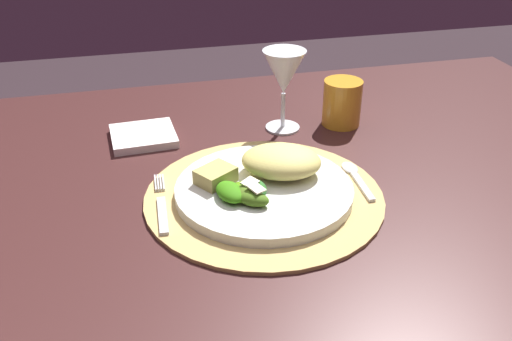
{
  "coord_description": "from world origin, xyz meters",
  "views": [
    {
      "loc": [
        -0.17,
        -0.75,
        1.18
      ],
      "look_at": [
        0.01,
        -0.01,
        0.75
      ],
      "focal_mm": 39.64,
      "sensor_mm": 36.0,
      "label": 1
    }
  ],
  "objects": [
    {
      "name": "wine_glass",
      "position": [
        0.1,
        0.17,
        0.83
      ],
      "size": [
        0.08,
        0.08,
        0.15
      ],
      "color": "silver",
      "rests_on": "dining_table"
    },
    {
      "name": "bread_piece",
      "position": [
        -0.06,
        -0.03,
        0.76
      ],
      "size": [
        0.07,
        0.07,
        0.02
      ],
      "primitive_type": "cube",
      "rotation": [
        0.0,
        0.0,
        0.58
      ],
      "color": "tan",
      "rests_on": "dinner_plate"
    },
    {
      "name": "fork",
      "position": [
        -0.14,
        -0.05,
        0.73
      ],
      "size": [
        0.02,
        0.16,
        0.0
      ],
      "color": "silver",
      "rests_on": "placemat"
    },
    {
      "name": "pasta_serving",
      "position": [
        0.04,
        -0.03,
        0.77
      ],
      "size": [
        0.15,
        0.13,
        0.04
      ],
      "primitive_type": "ellipsoid",
      "rotation": [
        0.0,
        0.0,
        5.91
      ],
      "color": "#DDD06C",
      "rests_on": "dinner_plate"
    },
    {
      "name": "spoon",
      "position": [
        0.16,
        -0.03,
        0.73
      ],
      "size": [
        0.02,
        0.12,
        0.01
      ],
      "color": "silver",
      "rests_on": "placemat"
    },
    {
      "name": "dining_table",
      "position": [
        0.0,
        0.0,
        0.55
      ],
      "size": [
        1.47,
        0.9,
        0.73
      ],
      "color": "#3C1E1D",
      "rests_on": "ground"
    },
    {
      "name": "amber_tumbler",
      "position": [
        0.22,
        0.16,
        0.77
      ],
      "size": [
        0.07,
        0.07,
        0.09
      ],
      "primitive_type": "cylinder",
      "color": "gold",
      "rests_on": "dining_table"
    },
    {
      "name": "dinner_plate",
      "position": [
        0.01,
        -0.06,
        0.74
      ],
      "size": [
        0.26,
        0.26,
        0.02
      ],
      "primitive_type": "cylinder",
      "color": "silver",
      "rests_on": "placemat"
    },
    {
      "name": "salad_greens",
      "position": [
        -0.03,
        -0.08,
        0.76
      ],
      "size": [
        0.08,
        0.08,
        0.03
      ],
      "color": "#296324",
      "rests_on": "dinner_plate"
    },
    {
      "name": "placemat",
      "position": [
        0.01,
        -0.06,
        0.73
      ],
      "size": [
        0.36,
        0.36,
        0.01
      ],
      "primitive_type": "cylinder",
      "color": "tan",
      "rests_on": "dining_table"
    },
    {
      "name": "napkin",
      "position": [
        -0.15,
        0.19,
        0.73
      ],
      "size": [
        0.12,
        0.11,
        0.01
      ],
      "primitive_type": "cube",
      "rotation": [
        0.0,
        0.0,
        0.06
      ],
      "color": "white",
      "rests_on": "dining_table"
    }
  ]
}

